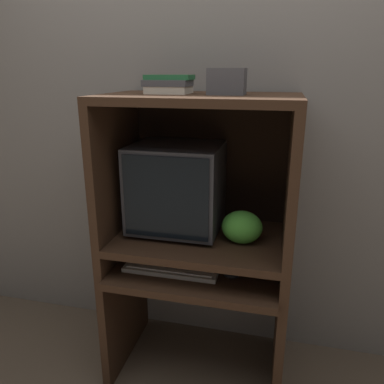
{
  "coord_description": "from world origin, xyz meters",
  "views": [
    {
      "loc": [
        0.36,
        -1.36,
        1.53
      ],
      "look_at": [
        -0.04,
        0.28,
        0.99
      ],
      "focal_mm": 35.0,
      "sensor_mm": 36.0,
      "label": 1
    }
  ],
  "objects_px": {
    "crt_monitor": "(177,187)",
    "book_stack": "(169,84)",
    "storage_box": "(227,82)",
    "mouse": "(231,275)",
    "snack_bag": "(242,227)",
    "keyboard": "(172,267)"
  },
  "relations": [
    {
      "from": "crt_monitor",
      "to": "snack_bag",
      "type": "distance_m",
      "value": 0.37
    },
    {
      "from": "crt_monitor",
      "to": "book_stack",
      "type": "xyz_separation_m",
      "value": [
        -0.02,
        -0.02,
        0.48
      ]
    },
    {
      "from": "keyboard",
      "to": "book_stack",
      "type": "xyz_separation_m",
      "value": [
        -0.04,
        0.12,
        0.84
      ]
    },
    {
      "from": "crt_monitor",
      "to": "book_stack",
      "type": "relative_size",
      "value": 2.12
    },
    {
      "from": "book_stack",
      "to": "storage_box",
      "type": "distance_m",
      "value": 0.27
    },
    {
      "from": "storage_box",
      "to": "keyboard",
      "type": "bearing_deg",
      "value": -156.77
    },
    {
      "from": "mouse",
      "to": "book_stack",
      "type": "relative_size",
      "value": 0.33
    },
    {
      "from": "keyboard",
      "to": "crt_monitor",
      "type": "bearing_deg",
      "value": 95.28
    },
    {
      "from": "mouse",
      "to": "storage_box",
      "type": "distance_m",
      "value": 0.86
    },
    {
      "from": "keyboard",
      "to": "book_stack",
      "type": "relative_size",
      "value": 2.22
    },
    {
      "from": "keyboard",
      "to": "mouse",
      "type": "distance_m",
      "value": 0.29
    },
    {
      "from": "crt_monitor",
      "to": "storage_box",
      "type": "relative_size",
      "value": 2.81
    },
    {
      "from": "book_stack",
      "to": "storage_box",
      "type": "bearing_deg",
      "value": -4.86
    },
    {
      "from": "snack_bag",
      "to": "book_stack",
      "type": "xyz_separation_m",
      "value": [
        -0.36,
        0.05,
        0.63
      ]
    },
    {
      "from": "keyboard",
      "to": "snack_bag",
      "type": "xyz_separation_m",
      "value": [
        0.32,
        0.07,
        0.21
      ]
    },
    {
      "from": "keyboard",
      "to": "storage_box",
      "type": "bearing_deg",
      "value": 23.23
    },
    {
      "from": "keyboard",
      "to": "storage_box",
      "type": "height_order",
      "value": "storage_box"
    },
    {
      "from": "crt_monitor",
      "to": "book_stack",
      "type": "height_order",
      "value": "book_stack"
    },
    {
      "from": "mouse",
      "to": "snack_bag",
      "type": "distance_m",
      "value": 0.23
    },
    {
      "from": "crt_monitor",
      "to": "snack_bag",
      "type": "xyz_separation_m",
      "value": [
        0.33,
        -0.07,
        -0.15
      ]
    },
    {
      "from": "book_stack",
      "to": "storage_box",
      "type": "xyz_separation_m",
      "value": [
        0.26,
        -0.02,
        0.01
      ]
    },
    {
      "from": "crt_monitor",
      "to": "keyboard",
      "type": "relative_size",
      "value": 0.96
    }
  ]
}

